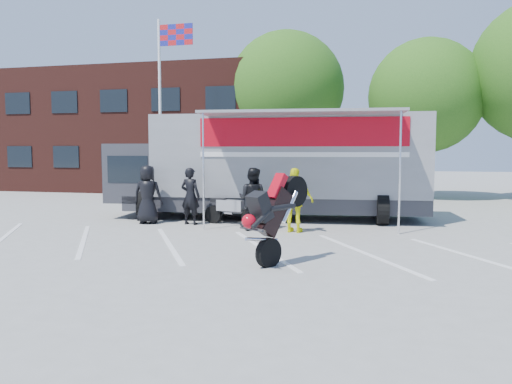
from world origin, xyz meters
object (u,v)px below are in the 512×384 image
at_px(flagpole, 165,88).
at_px(parked_motorcycle, 232,225).
at_px(spectator_leather_a, 148,194).
at_px(spectator_leather_b, 190,196).
at_px(tree_mid, 426,96).
at_px(spectator_hivis, 295,200).
at_px(stunt_bike_rider, 290,262).
at_px(spectator_leather_c, 253,199).
at_px(transporter_truck, 274,218).
at_px(tree_left, 286,90).

height_order(flagpole, parked_motorcycle, flagpole).
distance_m(flagpole, spectator_leather_a, 7.39).
xyz_separation_m(parked_motorcycle, spectator_leather_b, (-1.27, -0.28, 0.90)).
bearing_deg(flagpole, tree_mid, 23.97).
height_order(tree_mid, spectator_hivis, tree_mid).
xyz_separation_m(stunt_bike_rider, spectator_leather_c, (-1.79, 3.87, 0.92)).
bearing_deg(parked_motorcycle, tree_mid, -21.37).
bearing_deg(stunt_bike_rider, flagpole, 158.05).
relative_size(tree_mid, parked_motorcycle, 3.99).
distance_m(transporter_truck, spectator_leather_c, 2.85).
bearing_deg(spectator_leather_b, spectator_leather_c, 172.72).
relative_size(flagpole, spectator_hivis, 4.33).
bearing_deg(parked_motorcycle, spectator_hivis, -103.81).
height_order(tree_mid, stunt_bike_rider, tree_mid).
distance_m(stunt_bike_rider, spectator_leather_c, 4.36).
distance_m(tree_mid, spectator_leather_b, 13.91).
relative_size(tree_left, spectator_leather_b, 4.79).
bearing_deg(spectator_leather_a, tree_left, -107.52).
distance_m(flagpole, tree_left, 7.37).
xyz_separation_m(parked_motorcycle, spectator_leather_a, (-2.67, -0.41, 0.94)).
xyz_separation_m(tree_mid, spectator_leather_c, (-5.71, -11.36, -4.02)).
height_order(tree_left, spectator_leather_b, tree_left).
relative_size(tree_mid, spectator_leather_a, 4.09).
xyz_separation_m(transporter_truck, spectator_leather_c, (-0.10, -2.70, 0.92)).
height_order(flagpole, stunt_bike_rider, flagpole).
relative_size(tree_mid, spectator_hivis, 4.16).
distance_m(tree_left, transporter_truck, 11.23).
bearing_deg(spectator_leather_c, flagpole, -39.53).
height_order(spectator_leather_a, spectator_hivis, spectator_leather_a).
bearing_deg(transporter_truck, spectator_leather_c, -97.36).
bearing_deg(spectator_leather_a, spectator_leather_b, 178.73).
bearing_deg(spectator_leather_c, stunt_bike_rider, 124.27).
bearing_deg(parked_motorcycle, spectator_leather_a, 109.92).
xyz_separation_m(tree_mid, spectator_hivis, (-4.45, -11.44, -4.02)).
bearing_deg(flagpole, tree_left, 54.72).
height_order(spectator_leather_a, spectator_leather_b, spectator_leather_a).
bearing_deg(spectator_hivis, flagpole, -33.78).
bearing_deg(spectator_leather_b, tree_mid, -117.07).
bearing_deg(transporter_truck, flagpole, 141.75).
height_order(flagpole, spectator_leather_a, flagpole).
bearing_deg(spectator_hivis, spectator_leather_c, 6.06).
relative_size(tree_left, tree_mid, 1.13).
distance_m(tree_mid, transporter_truck, 11.44).
distance_m(spectator_leather_c, spectator_hivis, 1.27).
xyz_separation_m(flagpole, tree_left, (4.24, 6.00, 0.51)).
distance_m(parked_motorcycle, spectator_leather_a, 2.86).
relative_size(flagpole, stunt_bike_rider, 3.95).
xyz_separation_m(transporter_truck, spectator_leather_b, (-2.29, -2.04, 0.90)).
relative_size(tree_left, spectator_hivis, 4.68).
bearing_deg(tree_left, spectator_leather_a, -101.05).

